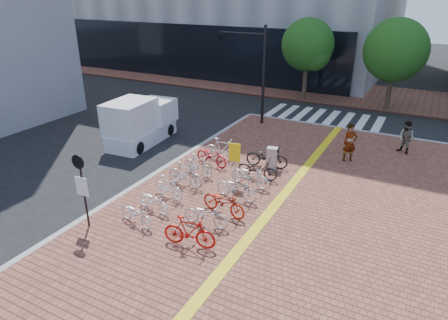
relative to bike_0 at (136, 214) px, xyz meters
The scene contains 28 objects.
ground 3.15m from the bike_0, 51.17° to the left, with size 120.00×120.00×0.00m, color black.
tactile_strip 4.73m from the bike_0, 33.30° to the right, with size 0.40×34.00×0.01m, color yellow.
kerb_west 3.35m from the bike_0, 128.50° to the right, with size 0.25×34.00×0.15m, color gray.
kerb_north 15.24m from the bike_0, 71.08° to the left, with size 14.00×0.25×0.15m, color gray.
far_sidewalk 23.50m from the bike_0, 85.26° to the left, with size 70.00×8.00×0.15m, color brown.
crosswalk 16.60m from the bike_0, 81.54° to the left, with size 7.50×4.00×0.01m.
street_trees 21.35m from the bike_0, 70.63° to the left, with size 16.20×4.60×6.35m.
bike_0 is the anchor object (origin of this frame).
bike_1 1.06m from the bike_0, 90.97° to the left, with size 0.57×1.62×0.85m, color white.
bike_2 2.16m from the bike_0, 93.27° to the left, with size 0.45×1.59×0.95m, color white.
bike_3 3.39m from the bike_0, 91.92° to the left, with size 0.51×1.80×1.08m, color #B8B8BD.
bike_4 4.57m from the bike_0, 92.25° to the left, with size 0.47×1.65×0.99m, color silver.
bike_5 5.84m from the bike_0, 91.93° to the left, with size 0.63×1.80×0.95m, color #A90C11.
bike_6 6.66m from the bike_0, 90.38° to the left, with size 0.53×1.86×1.12m, color silver.
bike_7 2.42m from the bike_0, ahead, with size 0.51×1.82×1.09m, color #B5130C.
bike_8 2.51m from the bike_0, 25.66° to the left, with size 0.61×1.74×0.91m, color silver.
bike_9 3.23m from the bike_0, 40.79° to the left, with size 0.67×1.91×1.00m, color #9F1D0B.
bike_10 4.12m from the bike_0, 55.31° to the left, with size 0.65×1.87×0.98m, color silver.
bike_11 5.23m from the bike_0, 63.33° to the left, with size 0.66×1.89×1.00m, color silver.
bike_12 5.97m from the bike_0, 66.95° to the left, with size 0.64×1.85×0.97m, color black.
bike_13 7.21m from the bike_0, 71.86° to the left, with size 0.70×2.01×1.06m, color black.
pedestrian_a 10.94m from the bike_0, 59.75° to the left, with size 0.69×0.45×1.88m, color gray.
pedestrian_b 14.17m from the bike_0, 56.31° to the left, with size 0.83×0.64×1.70m, color #4A505E.
utility_box 7.24m from the bike_0, 69.63° to the left, with size 0.49×0.35×1.06m, color #B0AFB4.
yellow_sign 4.95m from the bike_0, 70.00° to the left, with size 0.51×0.15×1.87m.
notice_sign 2.18m from the bike_0, 147.81° to the right, with size 0.52×0.12×2.79m.
traffic_light_pole 13.61m from the bike_0, 98.55° to the left, with size 3.18×1.23×5.92m.
box_truck 8.82m from the bike_0, 127.50° to the left, with size 2.23×4.52×2.54m.
Camera 1 is at (6.62, -11.85, 8.04)m, focal length 32.00 mm.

